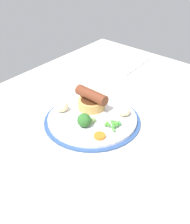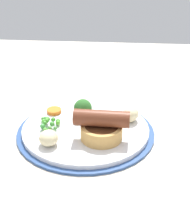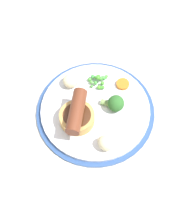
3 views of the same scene
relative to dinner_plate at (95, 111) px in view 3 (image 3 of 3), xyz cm
name	(u,v)px [view 3 (image 3 of 3)]	position (x,y,z in cm)	size (l,w,h in cm)	color
dining_table	(107,111)	(-2.45, -1.51, -2.07)	(110.00, 80.00, 3.00)	beige
dinner_plate	(95,111)	(0.00, 0.00, 0.00)	(26.88, 26.88, 1.40)	#2D4C84
sausage_pudding	(77,116)	(3.63, 3.34, 3.27)	(7.71, 10.24, 5.78)	tan
pea_pile	(98,80)	(0.13, -7.20, 1.78)	(4.70, 4.08, 1.82)	#539C41
broccoli_floret_near	(115,103)	(-4.25, -1.01, 2.60)	(5.83, 3.74, 3.74)	#2D6628
potato_chunk_0	(70,81)	(6.48, -6.00, 2.24)	(3.60, 3.47, 2.81)	beige
potato_chunk_1	(106,143)	(-3.20, 8.65, 2.35)	(3.72, 3.09, 3.03)	beige
carrot_slice_1	(123,84)	(-5.56, -7.16, 1.22)	(2.99, 2.99, 0.77)	orange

